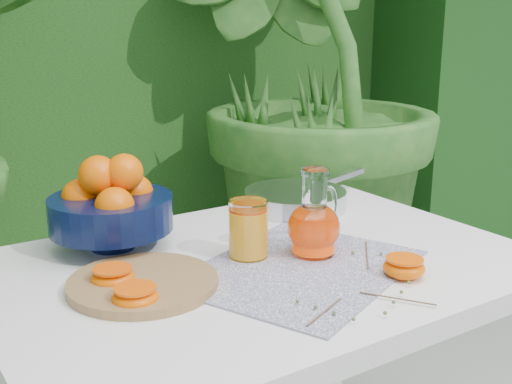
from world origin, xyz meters
TOP-DOWN VIEW (x-y plane):
  - hedge_backdrop at (0.06, 2.06)m, footprint 8.00×1.65m
  - potted_plant_right at (0.76, 1.11)m, footprint 2.60×2.60m
  - white_table at (-0.07, 0.09)m, footprint 1.00×0.70m
  - placemat at (-0.04, 0.02)m, footprint 0.52×0.47m
  - cutting_board at (-0.31, 0.10)m, footprint 0.29×0.29m
  - fruit_bowl at (-0.28, 0.32)m, footprint 0.29×0.29m
  - juice_pitcher at (0.03, 0.06)m, footprint 0.15×0.13m
  - juice_tumbler at (-0.09, 0.12)m, footprint 0.10×0.10m
  - saute_pan at (0.19, 0.33)m, footprint 0.45×0.31m
  - orange_halves at (-0.21, 0.02)m, footprint 0.53×0.32m
  - thyme_sprigs at (0.00, -0.11)m, footprint 0.34×0.28m

SIDE VIEW (x-z plane):
  - white_table at x=-0.07m, z-range 0.29..1.04m
  - placemat at x=-0.04m, z-range 0.75..0.75m
  - thyme_sprigs at x=0.00m, z-range 0.75..0.76m
  - cutting_board at x=-0.31m, z-range 0.75..0.77m
  - orange_halves at x=-0.21m, z-range 0.75..0.79m
  - saute_pan at x=0.19m, z-range 0.75..0.80m
  - juice_tumbler at x=-0.09m, z-range 0.75..0.86m
  - juice_pitcher at x=0.03m, z-range 0.73..0.90m
  - fruit_bowl at x=-0.28m, z-range 0.74..0.93m
  - potted_plant_right at x=0.76m, z-range 0.00..1.96m
  - hedge_backdrop at x=0.06m, z-range -0.06..2.44m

